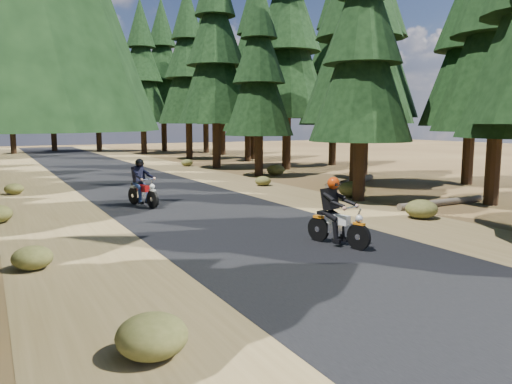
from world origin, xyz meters
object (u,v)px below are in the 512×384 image
Objects in this scene: log_near at (351,182)px; log_far at (442,202)px; rider_lead at (338,223)px; rider_follow at (143,191)px.

log_near reaches higher than log_far.
log_far is 7.51m from rider_lead.
log_far is 2.16× the size of rider_lead.
log_near is at bearing 80.19° from log_far.
rider_follow is at bearing 159.28° from log_near.
log_far is at bearing -172.41° from rider_lead.
rider_lead is (-7.87, -9.17, 0.40)m from log_near.
log_far is at bearing 136.26° from rider_follow.
log_near is 1.19× the size of log_far.
log_far is 10.68m from rider_follow.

